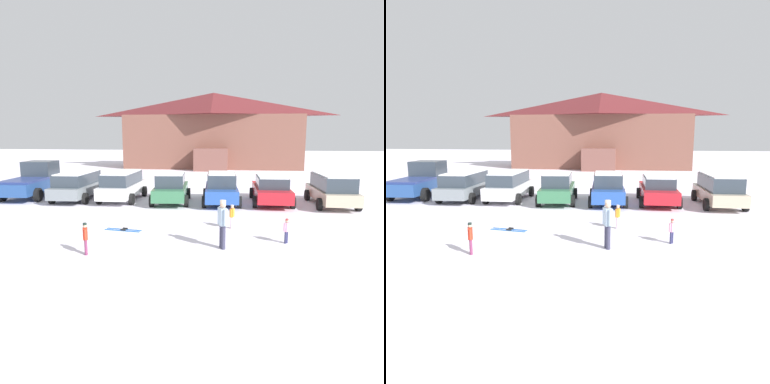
# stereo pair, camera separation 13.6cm
# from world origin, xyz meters

# --- Properties ---
(ground) EXTENTS (160.00, 160.00, 0.00)m
(ground) POSITION_xyz_m (0.00, 0.00, 0.00)
(ground) COLOR white
(ski_lodge) EXTENTS (20.78, 9.66, 8.72)m
(ski_lodge) POSITION_xyz_m (-0.61, 33.44, 4.42)
(ski_lodge) COLOR brown
(ski_lodge) RESTS_ON ground
(parked_grey_wagon) EXTENTS (2.31, 4.69, 1.66)m
(parked_grey_wagon) POSITION_xyz_m (-7.01, 11.26, 0.90)
(parked_grey_wagon) COLOR slate
(parked_grey_wagon) RESTS_ON ground
(parked_white_suv) EXTENTS (2.14, 4.52, 1.70)m
(parked_white_suv) POSITION_xyz_m (-4.30, 11.40, 0.92)
(parked_white_suv) COLOR white
(parked_white_suv) RESTS_ON ground
(parked_green_coupe) EXTENTS (2.38, 4.18, 1.71)m
(parked_green_coupe) POSITION_xyz_m (-1.33, 11.03, 0.85)
(parked_green_coupe) COLOR #336F49
(parked_green_coupe) RESTS_ON ground
(parked_blue_hatchback) EXTENTS (2.32, 4.37, 1.76)m
(parked_blue_hatchback) POSITION_xyz_m (1.52, 11.15, 0.88)
(parked_blue_hatchback) COLOR #244DA1
(parked_blue_hatchback) RESTS_ON ground
(parked_red_sedan) EXTENTS (2.27, 4.72, 1.58)m
(parked_red_sedan) POSITION_xyz_m (4.30, 11.61, 0.81)
(parked_red_sedan) COLOR red
(parked_red_sedan) RESTS_ON ground
(parked_beige_suv) EXTENTS (2.25, 4.49, 1.74)m
(parked_beige_suv) POSITION_xyz_m (7.51, 11.37, 0.93)
(parked_beige_suv) COLOR #B7A78D
(parked_beige_suv) RESTS_ON ground
(pickup_truck) EXTENTS (2.71, 5.40, 2.15)m
(pickup_truck) POSITION_xyz_m (-10.23, 11.98, 0.99)
(pickup_truck) COLOR navy
(pickup_truck) RESTS_ON ground
(skier_adult_in_blue_parka) EXTENTS (0.37, 0.59, 1.67)m
(skier_adult_in_blue_parka) POSITION_xyz_m (1.96, 3.36, 0.94)
(skier_adult_in_blue_parka) COLOR #36364D
(skier_adult_in_blue_parka) RESTS_ON ground
(skier_child_in_red_jacket) EXTENTS (0.24, 0.36, 1.05)m
(skier_child_in_red_jacket) POSITION_xyz_m (-2.36, 2.16, 0.59)
(skier_child_in_red_jacket) COLOR #722F52
(skier_child_in_red_jacket) RESTS_ON ground
(skier_child_in_pink_snowsuit) EXTENTS (0.23, 0.28, 0.89)m
(skier_child_in_pink_snowsuit) POSITION_xyz_m (4.18, 4.23, 0.50)
(skier_child_in_pink_snowsuit) COLOR navy
(skier_child_in_pink_snowsuit) RESTS_ON ground
(skier_child_in_orange_jacket) EXTENTS (0.21, 0.35, 0.99)m
(skier_child_in_orange_jacket) POSITION_xyz_m (2.23, 5.95, 0.56)
(skier_child_in_orange_jacket) COLOR silver
(skier_child_in_orange_jacket) RESTS_ON ground
(pair_of_skis) EXTENTS (1.54, 0.47, 0.08)m
(pair_of_skis) POSITION_xyz_m (-2.12, 5.07, 0.02)
(pair_of_skis) COLOR blue
(pair_of_skis) RESTS_ON ground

